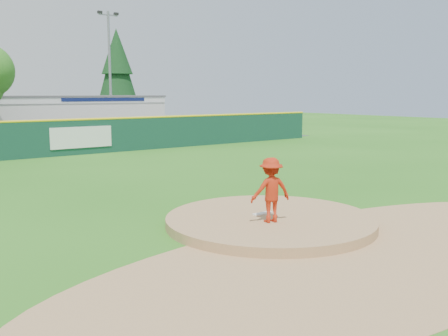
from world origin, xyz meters
TOP-DOWN VIEW (x-y plane):
  - ground at (0.00, 0.00)m, footprint 120.00×120.00m
  - pitchers_mound at (0.00, 0.00)m, footprint 5.50×5.50m
  - pitching_rubber at (0.00, 0.30)m, footprint 0.60×0.15m
  - infield_dirt_arc at (0.00, -3.00)m, footprint 15.40×15.40m
  - parking_lot at (0.00, 27.00)m, footprint 44.00×16.00m
  - pitcher at (-0.39, -0.42)m, footprint 1.18×0.87m
  - van at (3.55, 21.16)m, footprint 6.17×4.18m
  - pool_building_grp at (6.00, 31.99)m, footprint 15.20×8.20m
  - outfield_fence at (0.00, 18.00)m, footprint 40.00×0.14m
  - conifer_tree at (13.00, 36.00)m, footprint 4.40×4.40m
  - light_pole_right at (9.00, 29.00)m, footprint 1.75×0.25m

SIDE VIEW (x-z plane):
  - ground at x=0.00m, z-range 0.00..0.00m
  - pitchers_mound at x=0.00m, z-range -0.25..0.25m
  - infield_dirt_arc at x=0.00m, z-range 0.00..0.01m
  - parking_lot at x=0.00m, z-range 0.00..0.02m
  - pitching_rubber at x=0.00m, z-range 0.25..0.29m
  - van at x=3.55m, z-range 0.02..1.59m
  - pitcher at x=-0.39m, z-range 0.25..1.88m
  - outfield_fence at x=0.00m, z-range 0.05..2.12m
  - pool_building_grp at x=6.00m, z-range 0.01..3.32m
  - conifer_tree at x=13.00m, z-range 0.79..10.29m
  - light_pole_right at x=9.00m, z-range 0.54..10.54m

